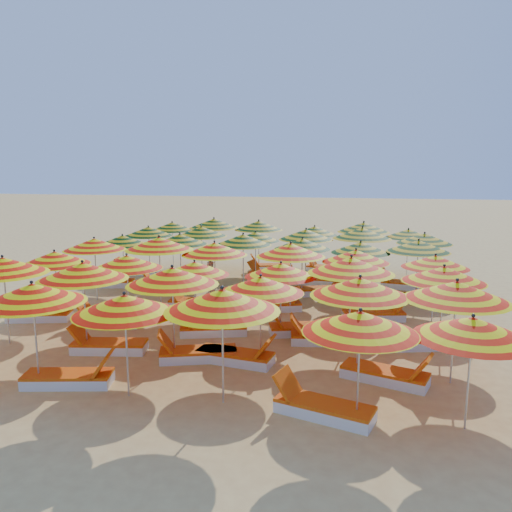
% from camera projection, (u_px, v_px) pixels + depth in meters
% --- Properties ---
extents(ground, '(120.00, 120.00, 0.00)m').
position_uv_depth(ground, '(252.00, 311.00, 15.00)').
color(ground, '#E7BD66').
rests_on(ground, ground).
extents(umbrella_1, '(2.59, 2.59, 2.13)m').
position_uv_depth(umbrella_1, '(32.00, 293.00, 9.54)').
color(umbrella_1, silver).
rests_on(umbrella_1, ground).
extents(umbrella_2, '(2.38, 2.38, 2.02)m').
position_uv_depth(umbrella_2, '(125.00, 304.00, 9.11)').
color(umbrella_2, silver).
rests_on(umbrella_2, ground).
extents(umbrella_3, '(2.69, 2.69, 2.20)m').
position_uv_depth(umbrella_3, '(222.00, 300.00, 8.81)').
color(umbrella_3, silver).
rests_on(umbrella_3, ground).
extents(umbrella_4, '(2.45, 2.45, 2.02)m').
position_uv_depth(umbrella_4, '(360.00, 322.00, 8.08)').
color(umbrella_4, silver).
rests_on(umbrella_4, ground).
extents(umbrella_5, '(2.25, 2.25, 1.97)m').
position_uv_depth(umbrella_5, '(472.00, 328.00, 7.92)').
color(umbrella_5, silver).
rests_on(umbrella_5, ground).
extents(umbrella_6, '(2.66, 2.66, 2.21)m').
position_uv_depth(umbrella_6, '(3.00, 266.00, 11.90)').
color(umbrella_6, silver).
rests_on(umbrella_6, ground).
extents(umbrella_7, '(2.06, 2.06, 2.18)m').
position_uv_depth(umbrella_7, '(83.00, 271.00, 11.41)').
color(umbrella_7, silver).
rests_on(umbrella_7, ground).
extents(umbrella_8, '(2.06, 2.06, 2.16)m').
position_uv_depth(umbrella_8, '(172.00, 276.00, 10.93)').
color(umbrella_8, silver).
rests_on(umbrella_8, ground).
extents(umbrella_9, '(2.27, 2.27, 2.00)m').
position_uv_depth(umbrella_9, '(261.00, 285.00, 10.74)').
color(umbrella_9, silver).
rests_on(umbrella_9, ground).
extents(umbrella_10, '(2.05, 2.05, 2.14)m').
position_uv_depth(umbrella_10, '(360.00, 287.00, 10.04)').
color(umbrella_10, silver).
rests_on(umbrella_10, ground).
extents(umbrella_11, '(2.06, 2.06, 2.15)m').
position_uv_depth(umbrella_11, '(457.00, 291.00, 9.65)').
color(umbrella_11, silver).
rests_on(umbrella_11, ground).
extents(umbrella_12, '(2.21, 2.21, 2.04)m').
position_uv_depth(umbrella_12, '(55.00, 258.00, 13.74)').
color(umbrella_12, silver).
rests_on(umbrella_12, ground).
extents(umbrella_13, '(1.97, 1.97, 2.01)m').
position_uv_depth(umbrella_13, '(127.00, 262.00, 13.29)').
color(umbrella_13, silver).
rests_on(umbrella_13, ground).
extents(umbrella_14, '(1.91, 1.91, 1.91)m').
position_uv_depth(umbrella_14, '(195.00, 268.00, 12.90)').
color(umbrella_14, silver).
rests_on(umbrella_14, ground).
extents(umbrella_15, '(2.39, 2.39, 1.94)m').
position_uv_depth(umbrella_15, '(281.00, 270.00, 12.55)').
color(umbrella_15, silver).
rests_on(umbrella_15, ground).
extents(umbrella_16, '(2.28, 2.28, 2.20)m').
position_uv_depth(umbrella_16, '(351.00, 265.00, 11.97)').
color(umbrella_16, silver).
rests_on(umbrella_16, ground).
extents(umbrella_17, '(2.28, 2.28, 2.05)m').
position_uv_depth(umbrella_17, '(444.00, 274.00, 11.61)').
color(umbrella_17, silver).
rests_on(umbrella_17, ground).
extents(umbrella_18, '(2.43, 2.43, 2.09)m').
position_uv_depth(umbrella_18, '(94.00, 244.00, 15.94)').
color(umbrella_18, silver).
rests_on(umbrella_18, ground).
extents(umbrella_19, '(2.43, 2.43, 2.23)m').
position_uv_depth(umbrella_19, '(159.00, 243.00, 15.30)').
color(umbrella_19, silver).
rests_on(umbrella_19, ground).
extents(umbrella_20, '(2.58, 2.58, 2.11)m').
position_uv_depth(umbrella_20, '(215.00, 249.00, 14.98)').
color(umbrella_20, silver).
rests_on(umbrella_20, ground).
extents(umbrella_21, '(2.22, 2.22, 2.14)m').
position_uv_depth(umbrella_21, '(291.00, 250.00, 14.53)').
color(umbrella_21, silver).
rests_on(umbrella_21, ground).
extents(umbrella_22, '(2.20, 2.20, 2.02)m').
position_uv_depth(umbrella_22, '(356.00, 256.00, 14.13)').
color(umbrella_22, silver).
rests_on(umbrella_22, ground).
extents(umbrella_23, '(2.18, 2.18, 1.93)m').
position_uv_depth(umbrella_23, '(435.00, 262.00, 13.74)').
color(umbrella_23, silver).
rests_on(umbrella_23, ground).
extents(umbrella_24, '(2.36, 2.36, 1.95)m').
position_uv_depth(umbrella_24, '(123.00, 240.00, 17.77)').
color(umbrella_24, silver).
rests_on(umbrella_24, ground).
extents(umbrella_25, '(2.10, 2.10, 2.06)m').
position_uv_depth(umbrella_25, '(180.00, 239.00, 17.30)').
color(umbrella_25, silver).
rests_on(umbrella_25, ground).
extents(umbrella_26, '(2.13, 2.13, 2.09)m').
position_uv_depth(umbrella_26, '(243.00, 240.00, 16.98)').
color(umbrella_26, silver).
rests_on(umbrella_26, ground).
extents(umbrella_27, '(2.04, 2.04, 2.00)m').
position_uv_depth(umbrella_27, '(302.00, 244.00, 16.57)').
color(umbrella_27, silver).
rests_on(umbrella_27, ground).
extents(umbrella_28, '(1.91, 1.91, 1.99)m').
position_uv_depth(umbrella_28, '(361.00, 247.00, 15.89)').
color(umbrella_28, silver).
rests_on(umbrella_28, ground).
extents(umbrella_29, '(2.60, 2.60, 2.09)m').
position_uv_depth(umbrella_29, '(418.00, 246.00, 15.59)').
color(umbrella_29, silver).
rests_on(umbrella_29, ground).
extents(umbrella_30, '(2.28, 2.28, 2.02)m').
position_uv_depth(umbrella_30, '(149.00, 231.00, 19.72)').
color(umbrella_30, silver).
rests_on(umbrella_30, ground).
extents(umbrella_31, '(2.23, 2.23, 2.11)m').
position_uv_depth(umbrella_31, '(201.00, 231.00, 19.10)').
color(umbrella_31, silver).
rests_on(umbrella_31, ground).
extents(umbrella_32, '(2.39, 2.39, 1.91)m').
position_uv_depth(umbrella_32, '(256.00, 236.00, 18.96)').
color(umbrella_32, silver).
rests_on(umbrella_32, ground).
extents(umbrella_33, '(2.38, 2.38, 2.11)m').
position_uv_depth(umbrella_33, '(306.00, 234.00, 18.22)').
color(umbrella_33, silver).
rests_on(umbrella_33, ground).
extents(umbrella_34, '(2.75, 2.75, 2.22)m').
position_uv_depth(umbrella_34, '(362.00, 233.00, 17.82)').
color(umbrella_34, silver).
rests_on(umbrella_34, ground).
extents(umbrella_35, '(2.29, 2.29, 2.06)m').
position_uv_depth(umbrella_35, '(424.00, 239.00, 17.48)').
color(umbrella_35, silver).
rests_on(umbrella_35, ground).
extents(umbrella_36, '(2.16, 2.16, 2.00)m').
position_uv_depth(umbrella_36, '(172.00, 226.00, 21.60)').
color(umbrella_36, silver).
rests_on(umbrella_36, ground).
extents(umbrella_37, '(2.52, 2.52, 2.22)m').
position_uv_depth(umbrella_37, '(214.00, 223.00, 20.97)').
color(umbrella_37, silver).
rests_on(umbrella_37, ground).
extents(umbrella_38, '(2.34, 2.34, 2.14)m').
position_uv_depth(umbrella_38, '(259.00, 225.00, 20.84)').
color(umbrella_38, silver).
rests_on(umbrella_38, ground).
extents(umbrella_39, '(2.39, 2.39, 1.96)m').
position_uv_depth(umbrella_39, '(315.00, 231.00, 20.40)').
color(umbrella_39, silver).
rests_on(umbrella_39, ground).
extents(umbrella_40, '(2.18, 2.18, 2.20)m').
position_uv_depth(umbrella_40, '(364.00, 227.00, 19.78)').
color(umbrella_40, silver).
rests_on(umbrella_40, ground).
extents(umbrella_41, '(2.05, 2.05, 1.94)m').
position_uv_depth(umbrella_41, '(408.00, 234.00, 19.64)').
color(umbrella_41, silver).
rests_on(umbrella_41, ground).
extents(lounger_1, '(1.82, 0.96, 0.69)m').
position_uv_depth(lounger_1, '(71.00, 378.00, 9.85)').
color(lounger_1, white).
rests_on(lounger_1, ground).
extents(lounger_2, '(1.82, 1.03, 0.69)m').
position_uv_depth(lounger_2, '(322.00, 408.00, 8.63)').
color(lounger_2, white).
rests_on(lounger_2, ground).
extents(lounger_3, '(1.81, 0.89, 0.69)m').
position_uv_depth(lounger_3, '(108.00, 346.00, 11.64)').
color(lounger_3, white).
rests_on(lounger_3, ground).
extents(lounger_4, '(1.83, 1.12, 0.69)m').
position_uv_depth(lounger_4, '(196.00, 353.00, 11.15)').
color(lounger_4, white).
rests_on(lounger_4, ground).
extents(lounger_5, '(1.80, 0.82, 0.69)m').
position_uv_depth(lounger_5, '(237.00, 356.00, 10.99)').
color(lounger_5, white).
rests_on(lounger_5, ground).
extents(lounger_6, '(1.83, 1.08, 0.69)m').
position_uv_depth(lounger_6, '(387.00, 375.00, 10.00)').
color(lounger_6, white).
rests_on(lounger_6, ground).
extents(lounger_7, '(1.82, 1.01, 0.69)m').
position_uv_depth(lounger_7, '(41.00, 315.00, 14.07)').
color(lounger_7, white).
rests_on(lounger_7, ground).
extents(lounger_8, '(1.78, 0.74, 0.69)m').
position_uv_depth(lounger_8, '(108.00, 320.00, 13.63)').
color(lounger_8, white).
rests_on(lounger_8, ground).
extents(lounger_9, '(1.83, 1.08, 0.69)m').
position_uv_depth(lounger_9, '(212.00, 329.00, 12.87)').
color(lounger_9, white).
rests_on(lounger_9, ground).
extents(lounger_10, '(1.83, 1.11, 0.69)m').
position_uv_depth(lounger_10, '(301.00, 329.00, 12.89)').
color(lounger_10, white).
rests_on(lounger_10, ground).
extents(lounger_11, '(1.80, 0.85, 0.69)m').
position_uv_depth(lounger_11, '(324.00, 337.00, 12.22)').
color(lounger_11, white).
rests_on(lounger_11, ground).
extents(lounger_12, '(1.83, 1.04, 0.69)m').
position_uv_depth(lounger_12, '(414.00, 342.00, 11.90)').
color(lounger_12, white).
rests_on(lounger_12, ground).
extents(lounger_13, '(1.74, 0.60, 0.69)m').
position_uv_depth(lounger_13, '(196.00, 303.00, 15.31)').
color(lounger_13, white).
rests_on(lounger_13, ground).
extents(lounger_14, '(1.83, 1.14, 0.69)m').
position_uv_depth(lounger_14, '(274.00, 306.00, 15.04)').
color(lounger_14, white).
rests_on(lounger_14, ground).
extents(lounger_15, '(1.82, 0.97, 0.69)m').
position_uv_depth(lounger_15, '(375.00, 314.00, 14.13)').
color(lounger_15, white).
rests_on(lounger_15, ground).
extents(lounger_16, '(1.82, 0.93, 0.69)m').
position_uv_depth(lounger_16, '(111.00, 283.00, 18.09)').
color(lounger_16, white).
rests_on(lounger_16, ground).
extents(lounger_17, '(1.83, 1.10, 0.69)m').
position_uv_depth(lounger_17, '(167.00, 284.00, 17.82)').
color(lounger_17, white).
rests_on(lounger_17, ground).
extents(lounger_18, '(1.83, 1.16, 0.69)m').
position_uv_depth(lounger_18, '(320.00, 290.00, 16.92)').
color(lounger_18, white).
rests_on(lounger_18, ground).
extents(lounger_19, '(1.81, 0.90, 0.69)m').
position_uv_depth(lounger_19, '(399.00, 296.00, 16.12)').
color(lounger_19, white).
rests_on(lounger_19, ground).
extents(lounger_20, '(1.80, 0.85, 0.69)m').
position_uv_depth(lounger_20, '(137.00, 271.00, 20.17)').
color(lounger_20, white).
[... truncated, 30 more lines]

